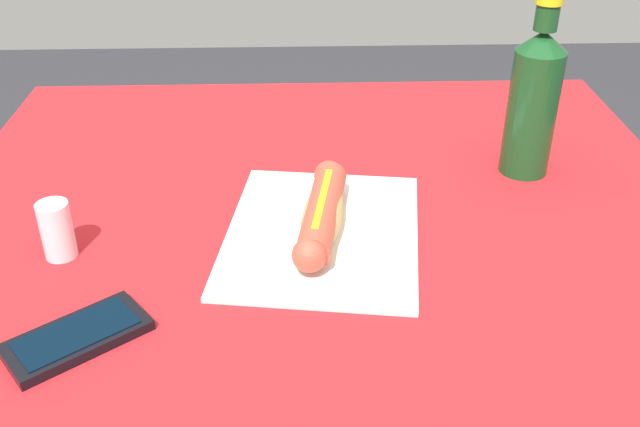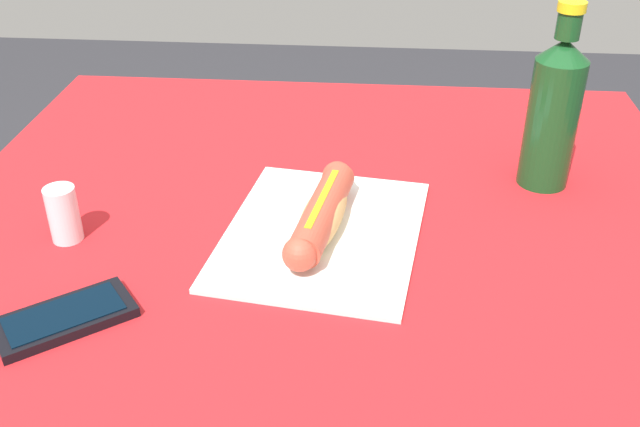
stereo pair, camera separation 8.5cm
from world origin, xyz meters
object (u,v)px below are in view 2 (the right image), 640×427
at_px(cell_phone, 65,318).
at_px(soda_bottle, 554,110).
at_px(hot_dog, 320,213).
at_px(salt_shaker, 63,214).

relative_size(cell_phone, soda_bottle, 0.60).
relative_size(hot_dog, cell_phone, 1.49).
bearing_deg(cell_phone, soda_bottle, -57.42).
bearing_deg(hot_dog, salt_shaker, 96.17).
xyz_separation_m(soda_bottle, salt_shaker, (-0.19, 0.58, -0.07)).
bearing_deg(salt_shaker, cell_phone, -159.95).
height_order(cell_phone, soda_bottle, soda_bottle).
bearing_deg(cell_phone, salt_shaker, 20.05).
height_order(hot_dog, soda_bottle, soda_bottle).
height_order(hot_dog, salt_shaker, salt_shaker).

